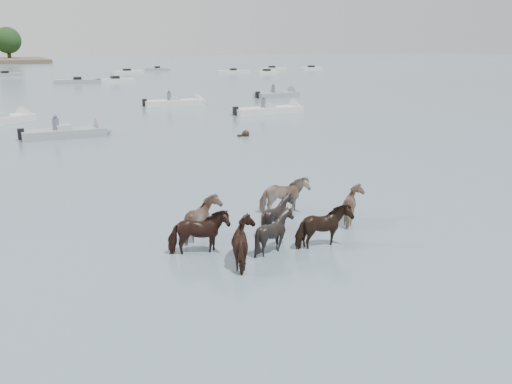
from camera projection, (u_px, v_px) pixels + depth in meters
name	position (u px, v px, depth m)	size (l,w,h in m)	color
ground	(308.00, 236.00, 15.40)	(400.00, 400.00, 0.00)	slate
pony_herd	(271.00, 222.00, 15.03)	(6.59, 4.35, 1.31)	black
swimming_pony	(245.00, 134.00, 31.64)	(0.72, 0.44, 0.44)	black
motorboat_a	(9.00, 119.00, 36.96)	(5.05, 4.21, 1.92)	silver
motorboat_b	(78.00, 132.00, 31.51)	(5.17, 1.69, 1.92)	gray
motorboat_c	(183.00, 103.00, 47.03)	(5.69, 2.05, 1.92)	silver
motorboat_d	(277.00, 110.00, 41.94)	(6.07, 1.65, 1.92)	silver
motorboat_e	(283.00, 94.00, 54.27)	(5.17, 2.09, 1.92)	gray
distant_flotilla	(39.00, 77.00, 80.55)	(102.94, 29.12, 0.93)	gray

